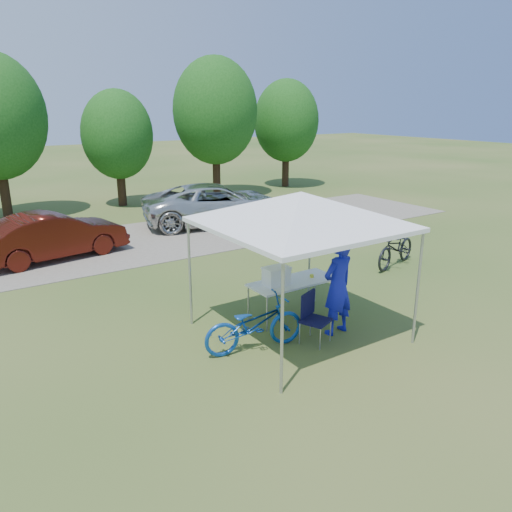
{
  "coord_description": "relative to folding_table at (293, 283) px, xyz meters",
  "views": [
    {
      "loc": [
        -5.5,
        -6.82,
        4.21
      ],
      "look_at": [
        0.37,
        2.0,
        0.97
      ],
      "focal_mm": 35.0,
      "sensor_mm": 36.0,
      "label": 1
    }
  ],
  "objects": [
    {
      "name": "folding_chair",
      "position": [
        -0.42,
        -1.1,
        -0.18
      ],
      "size": [
        0.61,
        0.64,
        0.92
      ],
      "rotation": [
        0.0,
        0.0,
        0.39
      ],
      "color": "black",
      "rests_on": "ground"
    },
    {
      "name": "cooler",
      "position": [
        -0.42,
        0.0,
        0.23
      ],
      "size": [
        0.51,
        0.35,
        0.37
      ],
      "color": "white",
      "rests_on": "folding_table"
    },
    {
      "name": "ice_cream_cup",
      "position": [
        0.45,
        -0.05,
        0.08
      ],
      "size": [
        0.09,
        0.09,
        0.06
      ],
      "primitive_type": "cylinder",
      "color": "yellow",
      "rests_on": "folding_table"
    },
    {
      "name": "treeline",
      "position": [
        -0.72,
        13.33,
        2.81
      ],
      "size": [
        24.89,
        4.28,
        6.3
      ],
      "color": "#382314",
      "rests_on": "ground"
    },
    {
      "name": "bike_dark",
      "position": [
        4.35,
        1.08,
        -0.21
      ],
      "size": [
        2.05,
        1.19,
        1.02
      ],
      "primitive_type": "imported",
      "rotation": [
        0.0,
        0.0,
        -1.29
      ],
      "color": "black",
      "rests_on": "ground"
    },
    {
      "name": "cyclist",
      "position": [
        0.2,
        -1.1,
        0.22
      ],
      "size": [
        0.73,
        0.52,
        1.89
      ],
      "primitive_type": "imported",
      "rotation": [
        0.0,
        0.0,
        3.24
      ],
      "color": "#161CB9",
      "rests_on": "ground"
    },
    {
      "name": "sedan",
      "position": [
        -3.15,
        6.89,
        -0.05
      ],
      "size": [
        4.14,
        1.99,
        1.31
      ],
      "primitive_type": "imported",
      "rotation": [
        0.0,
        0.0,
        1.73
      ],
      "color": "#43120B",
      "rests_on": "gravel_strip"
    },
    {
      "name": "bike_blue",
      "position": [
        -1.49,
        -0.81,
        -0.23
      ],
      "size": [
        1.94,
        0.95,
        0.98
      ],
      "primitive_type": "imported",
      "rotation": [
        0.0,
        0.0,
        1.4
      ],
      "color": "#114298",
      "rests_on": "ground"
    },
    {
      "name": "ground",
      "position": [
        -0.43,
        -0.72,
        -0.72
      ],
      "size": [
        100.0,
        100.0,
        0.0
      ],
      "primitive_type": "plane",
      "color": "#2D5119",
      "rests_on": "ground"
    },
    {
      "name": "canopy",
      "position": [
        -0.43,
        -0.72,
        1.93
      ],
      "size": [
        4.53,
        4.53,
        3.0
      ],
      "color": "#A5A5AA",
      "rests_on": "ground"
    },
    {
      "name": "minivan",
      "position": [
        2.72,
        8.01,
        0.03
      ],
      "size": [
        5.72,
        3.74,
        1.46
      ],
      "primitive_type": "imported",
      "rotation": [
        0.0,
        0.0,
        1.3
      ],
      "color": "silver",
      "rests_on": "gravel_strip"
    },
    {
      "name": "gravel_strip",
      "position": [
        -0.43,
        7.28,
        -0.71
      ],
      "size": [
        24.0,
        5.0,
        0.02
      ],
      "primitive_type": "cube",
      "color": "gray",
      "rests_on": "ground"
    },
    {
      "name": "folding_table",
      "position": [
        0.0,
        0.0,
        0.0
      ],
      "size": [
        1.85,
        0.77,
        0.76
      ],
      "color": "white",
      "rests_on": "ground"
    }
  ]
}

